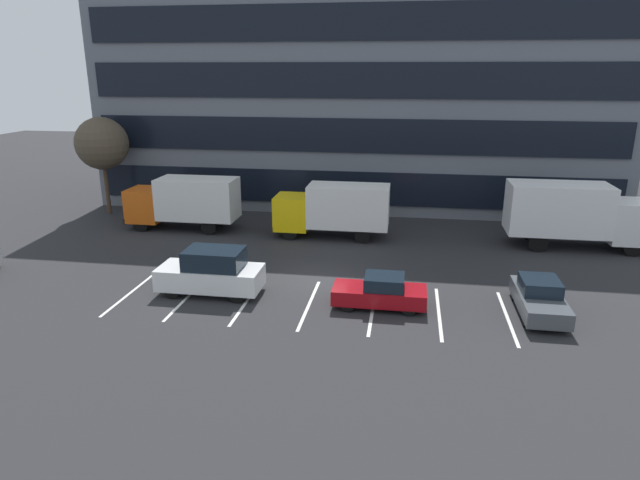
# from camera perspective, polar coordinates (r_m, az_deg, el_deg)

# --- Properties ---
(ground_plane) EXTENTS (120.00, 120.00, 0.00)m
(ground_plane) POSITION_cam_1_polar(r_m,az_deg,el_deg) (27.15, -0.00, -4.10)
(ground_plane) COLOR #262628
(office_building) EXTENTS (37.50, 10.80, 18.00)m
(office_building) POSITION_cam_1_polar(r_m,az_deg,el_deg) (43.11, 3.92, 16.04)
(office_building) COLOR slate
(office_building) RESTS_ON ground_plane
(lot_markings) EXTENTS (16.94, 5.40, 0.01)m
(lot_markings) POSITION_cam_1_polar(r_m,az_deg,el_deg) (24.40, -1.13, -6.65)
(lot_markings) COLOR silver
(lot_markings) RESTS_ON ground_plane
(box_truck_yellow) EXTENTS (7.04, 2.33, 3.26)m
(box_truck_yellow) POSITION_cam_1_polar(r_m,az_deg,el_deg) (33.45, 1.44, 3.32)
(box_truck_yellow) COLOR yellow
(box_truck_yellow) RESTS_ON ground_plane
(box_truck_orange) EXTENTS (7.18, 2.38, 3.33)m
(box_truck_orange) POSITION_cam_1_polar(r_m,az_deg,el_deg) (36.25, -13.84, 3.98)
(box_truck_orange) COLOR #D85914
(box_truck_orange) RESTS_ON ground_plane
(box_truck_white) EXTENTS (8.00, 2.65, 3.71)m
(box_truck_white) POSITION_cam_1_polar(r_m,az_deg,el_deg) (34.60, 24.94, 2.60)
(box_truck_white) COLOR white
(box_truck_white) RESTS_ON ground_plane
(sedan_maroon) EXTENTS (4.03, 1.69, 1.44)m
(sedan_maroon) POSITION_cam_1_polar(r_m,az_deg,el_deg) (24.04, 6.27, -5.37)
(sedan_maroon) COLOR maroon
(sedan_maroon) RESTS_ON ground_plane
(sedan_charcoal) EXTENTS (1.75, 4.18, 1.50)m
(sedan_charcoal) POSITION_cam_1_polar(r_m,az_deg,el_deg) (25.02, 21.75, -5.58)
(sedan_charcoal) COLOR #474C51
(sedan_charcoal) RESTS_ON ground_plane
(suv_white) EXTENTS (4.71, 2.00, 2.13)m
(suv_white) POSITION_cam_1_polar(r_m,az_deg,el_deg) (25.67, -11.15, -3.28)
(suv_white) COLOR white
(suv_white) RESTS_ON ground_plane
(bare_tree) EXTENTS (3.61, 3.61, 6.77)m
(bare_tree) POSITION_cam_1_polar(r_m,az_deg,el_deg) (41.55, -21.64, 9.24)
(bare_tree) COLOR #473323
(bare_tree) RESTS_ON ground_plane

